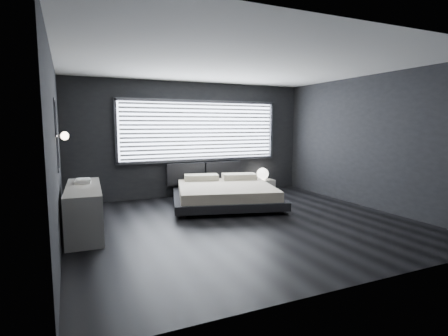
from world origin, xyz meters
name	(u,v)px	position (x,y,z in m)	size (l,w,h in m)	color
room	(244,145)	(0.00, 0.00, 1.40)	(6.04, 6.00, 2.80)	black
window	(201,131)	(0.20, 2.70, 1.61)	(4.14, 0.09, 1.52)	white
headboard	(205,172)	(0.27, 2.64, 0.57)	(1.96, 0.16, 0.52)	black
sconce_near	(64,136)	(-2.88, 0.05, 1.60)	(0.18, 0.11, 0.11)	silver
sconce_far	(65,135)	(-2.88, 0.65, 1.60)	(0.18, 0.11, 0.11)	silver
wall_art_upper	(55,118)	(-2.98, -0.55, 1.85)	(0.01, 0.48, 0.48)	#47474C
wall_art_lower	(58,153)	(-2.98, -0.30, 1.38)	(0.01, 0.48, 0.48)	#47474C
bed	(225,193)	(0.28, 1.41, 0.27)	(2.74, 2.66, 0.58)	black
nightstand	(263,185)	(1.89, 2.50, 0.15)	(0.53, 0.44, 0.31)	beige
orb_lamp	(263,174)	(1.86, 2.47, 0.47)	(0.31, 0.31, 0.31)	white
dresser	(84,209)	(-2.65, 0.58, 0.38)	(0.64, 1.94, 0.77)	beige
book_stack	(83,181)	(-2.64, 0.96, 0.80)	(0.29, 0.36, 0.07)	white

